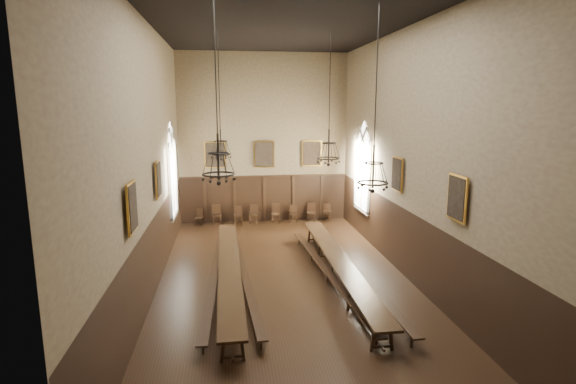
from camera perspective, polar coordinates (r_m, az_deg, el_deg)
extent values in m
cube|color=black|center=(16.37, -0.32, -11.52)|extent=(9.00, 18.00, 0.02)
cube|color=black|center=(15.39, -0.36, 21.29)|extent=(9.00, 18.00, 0.02)
cube|color=olive|center=(24.16, -3.11, 6.75)|extent=(9.00, 0.02, 9.00)
cube|color=olive|center=(6.54, 9.92, -4.53)|extent=(9.00, 0.02, 9.00)
cube|color=olive|center=(15.33, -17.34, 3.92)|extent=(0.02, 18.00, 9.00)
cube|color=olive|center=(16.43, 15.51, 4.45)|extent=(0.02, 18.00, 9.00)
cube|color=black|center=(15.94, -7.50, -9.16)|extent=(0.84, 10.61, 0.07)
cube|color=black|center=(16.38, 6.46, -8.58)|extent=(0.85, 10.62, 0.07)
cube|color=black|center=(16.31, -9.30, -10.10)|extent=(0.70, 9.99, 0.05)
cube|color=black|center=(16.13, -5.55, -10.35)|extent=(0.84, 9.38, 0.05)
cube|color=black|center=(16.36, 5.00, -9.97)|extent=(0.94, 9.80, 0.05)
cube|color=black|center=(16.82, 8.33, -9.32)|extent=(0.69, 10.66, 0.05)
cube|color=black|center=(24.23, -11.25, -3.23)|extent=(0.48, 0.48, 0.05)
cube|color=black|center=(24.34, -11.25, -2.61)|extent=(0.38, 0.15, 0.46)
cube|color=black|center=(24.30, -9.03, -2.93)|extent=(0.51, 0.51, 0.05)
cube|color=black|center=(24.43, -9.04, -2.21)|extent=(0.46, 0.10, 0.54)
cube|color=black|center=(24.20, -6.31, -3.02)|extent=(0.44, 0.44, 0.05)
cube|color=black|center=(24.31, -6.34, -2.35)|extent=(0.42, 0.07, 0.50)
cube|color=black|center=(24.29, -4.38, -2.90)|extent=(0.51, 0.51, 0.05)
cube|color=black|center=(24.41, -4.41, -2.21)|extent=(0.43, 0.13, 0.51)
cube|color=black|center=(24.35, -1.55, -2.79)|extent=(0.50, 0.50, 0.05)
cube|color=black|center=(24.47, -1.60, -2.08)|extent=(0.45, 0.10, 0.53)
cube|color=black|center=(24.47, 0.68, -2.83)|extent=(0.48, 0.48, 0.05)
cube|color=black|center=(24.58, 0.62, -2.19)|extent=(0.41, 0.12, 0.48)
cube|color=black|center=(24.62, 2.95, -2.66)|extent=(0.53, 0.53, 0.05)
cube|color=black|center=(24.74, 2.88, -1.96)|extent=(0.44, 0.14, 0.53)
cube|color=black|center=(24.89, 4.91, -2.65)|extent=(0.50, 0.50, 0.05)
cube|color=black|center=(25.00, 4.84, -2.03)|extent=(0.39, 0.16, 0.48)
cylinder|color=black|center=(17.10, -8.78, 13.96)|extent=(0.03, 0.03, 3.63)
torus|color=black|center=(17.17, -8.51, 4.77)|extent=(0.75, 0.75, 0.04)
torus|color=black|center=(17.12, -8.56, 6.39)|extent=(0.48, 0.48, 0.04)
cylinder|color=black|center=(17.13, -8.55, 6.10)|extent=(0.05, 0.05, 1.06)
cylinder|color=black|center=(17.99, 5.35, 13.81)|extent=(0.03, 0.03, 3.68)
torus|color=black|center=(18.08, 5.18, 4.28)|extent=(0.94, 0.94, 0.06)
torus|color=black|center=(18.03, 5.21, 6.20)|extent=(0.60, 0.60, 0.04)
cylinder|color=black|center=(18.04, 5.21, 5.85)|extent=(0.07, 0.07, 1.32)
cylinder|color=black|center=(12.15, -9.21, 15.61)|extent=(0.03, 0.03, 3.49)
torus|color=black|center=(12.24, -8.81, 2.24)|extent=(0.89, 0.89, 0.05)
torus|color=black|center=(12.17, -8.89, 4.91)|extent=(0.56, 0.56, 0.04)
cylinder|color=black|center=(12.18, -8.87, 4.43)|extent=(0.06, 0.06, 1.25)
cylinder|color=black|center=(13.19, 11.20, 14.33)|extent=(0.03, 0.03, 3.87)
torus|color=black|center=(13.34, 10.72, 1.15)|extent=(0.90, 0.90, 0.05)
torus|color=black|center=(13.26, 10.81, 3.64)|extent=(0.57, 0.57, 0.04)
cylinder|color=black|center=(13.27, 10.79, 3.18)|extent=(0.06, 0.06, 1.28)
cube|color=#B8832C|center=(24.03, -9.27, 4.69)|extent=(1.10, 0.12, 1.40)
cube|color=black|center=(24.03, -9.27, 4.69)|extent=(0.98, 0.02, 1.28)
cube|color=#B8832C|center=(24.10, -3.06, 4.83)|extent=(1.10, 0.12, 1.40)
cube|color=black|center=(24.10, -3.06, 4.83)|extent=(0.98, 0.02, 1.28)
cube|color=#B8832C|center=(24.45, 3.04, 4.91)|extent=(1.10, 0.12, 1.40)
cube|color=black|center=(24.45, 3.04, 4.91)|extent=(0.98, 0.02, 1.28)
cube|color=#B8832C|center=(16.39, -16.17, 1.58)|extent=(0.12, 1.00, 1.30)
cube|color=black|center=(16.39, -16.17, 1.58)|extent=(0.02, 0.88, 1.18)
cube|color=#B8832C|center=(12.03, -19.22, -1.84)|extent=(0.12, 1.00, 1.30)
cube|color=black|center=(12.03, -19.22, -1.84)|extent=(0.02, 0.88, 1.18)
cube|color=#B8832C|center=(17.40, 13.70, 2.21)|extent=(0.12, 1.00, 1.30)
cube|color=black|center=(17.40, 13.70, 2.21)|extent=(0.02, 0.88, 1.18)
cube|color=#B8832C|center=(13.38, 20.67, -0.71)|extent=(0.12, 1.00, 1.30)
cube|color=black|center=(13.38, 20.67, -0.71)|extent=(0.02, 0.88, 1.18)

